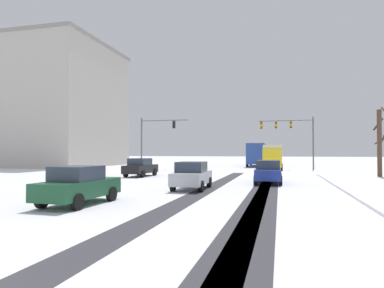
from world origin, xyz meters
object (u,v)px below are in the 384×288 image
object	(u,v)px
traffic_signal_far_left	(154,134)
car_silver_third	(192,175)
car_blue_second	(268,172)
bare_tree_sidewalk_far	(380,141)
car_black_lead	(140,167)
car_dark_green_fourth	(79,185)
office_building_far_left_block	(51,106)
traffic_signal_far_right	(291,131)
bus_oncoming	(257,153)
box_truck_delivery	(273,156)

from	to	relation	value
traffic_signal_far_left	car_silver_third	distance (m)	23.36
car_blue_second	bare_tree_sidewalk_far	bearing A→B (deg)	44.40
car_blue_second	car_black_lead	bearing A→B (deg)	159.75
bare_tree_sidewalk_far	car_dark_green_fourth	bearing A→B (deg)	-129.01
traffic_signal_far_left	office_building_far_left_block	distance (m)	21.07
car_black_lead	car_silver_third	xyz separation A→B (m)	(7.06, -8.92, 0.00)
traffic_signal_far_right	car_silver_third	size ratio (longest dim) A/B	1.60
car_dark_green_fourth	office_building_far_left_block	distance (m)	43.63
traffic_signal_far_left	bus_oncoming	world-z (taller)	traffic_signal_far_left
traffic_signal_far_left	car_silver_third	xyz separation A→B (m)	(10.23, -20.69, -3.62)
bare_tree_sidewalk_far	traffic_signal_far_right	bearing A→B (deg)	123.97
traffic_signal_far_left	car_silver_third	bearing A→B (deg)	-63.69
car_silver_third	office_building_far_left_block	size ratio (longest dim) A/B	0.22
traffic_signal_far_left	bare_tree_sidewalk_far	world-z (taller)	traffic_signal_far_left
car_dark_green_fourth	traffic_signal_far_right	bearing A→B (deg)	73.18
car_dark_green_fourth	bare_tree_sidewalk_far	world-z (taller)	bare_tree_sidewalk_far
box_truck_delivery	bare_tree_sidewalk_far	xyz separation A→B (m)	(9.44, -9.51, 1.49)
traffic_signal_far_right	car_blue_second	xyz separation A→B (m)	(-2.11, -19.94, -3.99)
car_blue_second	box_truck_delivery	distance (m)	18.70
car_blue_second	car_dark_green_fourth	bearing A→B (deg)	-122.71
car_blue_second	office_building_far_left_block	world-z (taller)	office_building_far_left_block
car_silver_third	bus_oncoming	distance (m)	33.11
box_truck_delivery	office_building_far_left_block	world-z (taller)	office_building_far_left_block
box_truck_delivery	traffic_signal_far_left	bearing A→B (deg)	-169.22
traffic_signal_far_right	traffic_signal_far_left	world-z (taller)	same
car_black_lead	bus_oncoming	world-z (taller)	bus_oncoming
traffic_signal_far_right	bus_oncoming	distance (m)	9.99
bus_oncoming	box_truck_delivery	world-z (taller)	bus_oncoming
traffic_signal_far_right	office_building_far_left_block	distance (m)	36.51
car_black_lead	bus_oncoming	distance (m)	25.69
traffic_signal_far_right	bus_oncoming	xyz separation A→B (m)	(-4.67, 8.36, -2.82)
box_truck_delivery	bare_tree_sidewalk_far	distance (m)	13.48
car_silver_third	bus_oncoming	world-z (taller)	bus_oncoming
car_black_lead	car_blue_second	size ratio (longest dim) A/B	1.01
car_black_lead	bare_tree_sidewalk_far	size ratio (longest dim) A/B	0.68
traffic_signal_far_right	bare_tree_sidewalk_far	xyz separation A→B (m)	(7.25, -10.77, -1.69)
traffic_signal_far_left	car_dark_green_fourth	bearing A→B (deg)	-75.56
traffic_signal_far_right	car_blue_second	bearing A→B (deg)	-96.04
office_building_far_left_block	traffic_signal_far_left	bearing A→B (deg)	-17.05
car_black_lead	car_blue_second	world-z (taller)	same
car_black_lead	car_dark_green_fourth	world-z (taller)	same
car_black_lead	car_dark_green_fourth	size ratio (longest dim) A/B	1.00
car_black_lead	office_building_far_left_block	size ratio (longest dim) A/B	0.22
car_silver_third	office_building_far_left_block	xyz separation A→B (m)	(-29.82, 26.70, 8.50)
traffic_signal_far_right	box_truck_delivery	xyz separation A→B (m)	(-2.19, -1.25, -3.18)
car_silver_third	traffic_signal_far_left	bearing A→B (deg)	116.31
bare_tree_sidewalk_far	office_building_far_left_block	distance (m)	45.69
bus_oncoming	traffic_signal_far_left	bearing A→B (deg)	-133.94
bus_oncoming	car_black_lead	bearing A→B (deg)	-109.91
car_silver_third	box_truck_delivery	xyz separation A→B (m)	(4.17, 23.43, 0.82)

